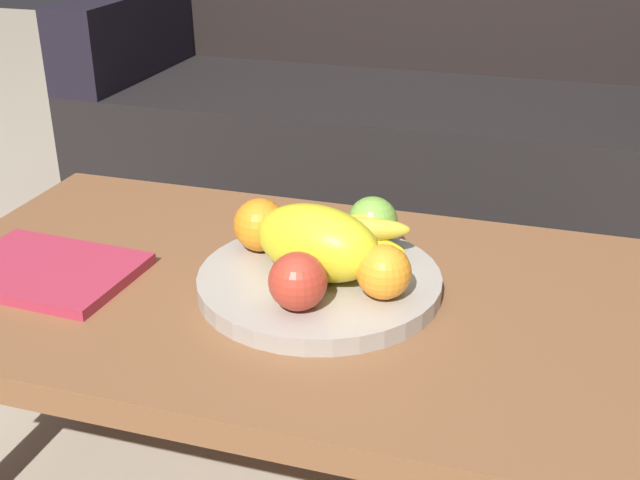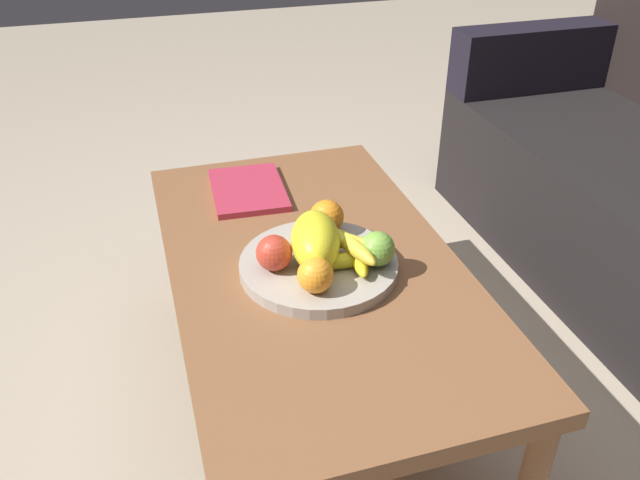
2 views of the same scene
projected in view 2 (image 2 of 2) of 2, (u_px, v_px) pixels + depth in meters
name	position (u px, v px, depth m)	size (l,w,h in m)	color
ground_plane	(315.00, 393.00, 1.62)	(8.00, 8.00, 0.00)	tan
coffee_table	(314.00, 277.00, 1.43)	(1.08, 0.61, 0.40)	brown
fruit_bowl	(320.00, 265.00, 1.37)	(0.33, 0.33, 0.03)	#A59D91
melon_large_front	(315.00, 240.00, 1.34)	(0.18, 0.10, 0.10)	yellow
orange_front	(315.00, 275.00, 1.26)	(0.07, 0.07, 0.07)	orange
orange_left	(327.00, 217.00, 1.44)	(0.08, 0.08, 0.08)	orange
apple_front	(377.00, 249.00, 1.34)	(0.07, 0.07, 0.07)	#74AD3E
apple_left	(274.00, 253.00, 1.32)	(0.07, 0.07, 0.07)	#BA3928
banana_bunch	(353.00, 251.00, 1.34)	(0.16, 0.15, 0.06)	yellow
magazine	(248.00, 190.00, 1.67)	(0.25, 0.18, 0.02)	#AE2C43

